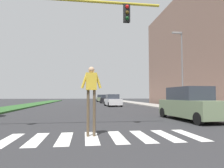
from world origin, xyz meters
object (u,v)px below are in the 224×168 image
at_px(suv_crossing, 191,104).
at_px(sedan_far_horizon, 100,98).
at_px(pedestrian_performer, 91,90).
at_px(sedan_midblock, 113,101).
at_px(street_lamp_right, 181,63).
at_px(sedan_distant, 105,99).

relative_size(suv_crossing, sedan_far_horizon, 1.04).
height_order(pedestrian_performer, sedan_midblock, pedestrian_performer).
relative_size(sedan_midblock, sedan_far_horizon, 0.94).
xyz_separation_m(street_lamp_right, pedestrian_performer, (-9.02, -10.68, -2.93)).
relative_size(suv_crossing, sedan_midblock, 1.11).
xyz_separation_m(street_lamp_right, sedan_far_horizon, (-5.27, 30.85, -3.80)).
bearing_deg(sedan_far_horizon, street_lamp_right, -80.30).
relative_size(suv_crossing, sedan_distant, 1.11).
relative_size(street_lamp_right, sedan_distant, 1.76).
distance_m(street_lamp_right, sedan_distant, 22.87).
relative_size(sedan_midblock, sedan_distant, 1.00).
bearing_deg(sedan_midblock, suv_crossing, -81.77).
relative_size(sedan_distant, sedan_far_horizon, 0.94).
height_order(street_lamp_right, suv_crossing, street_lamp_right).
distance_m(suv_crossing, sedan_far_horizon, 37.72).
height_order(pedestrian_performer, suv_crossing, pedestrian_performer).
xyz_separation_m(sedan_midblock, sedan_distant, (0.16, 12.59, 0.01)).
bearing_deg(sedan_distant, suv_crossing, -85.67).
bearing_deg(pedestrian_performer, sedan_far_horizon, 84.84).
bearing_deg(sedan_distant, pedestrian_performer, -96.72).
relative_size(street_lamp_right, sedan_midblock, 1.76).
height_order(suv_crossing, sedan_distant, suv_crossing).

